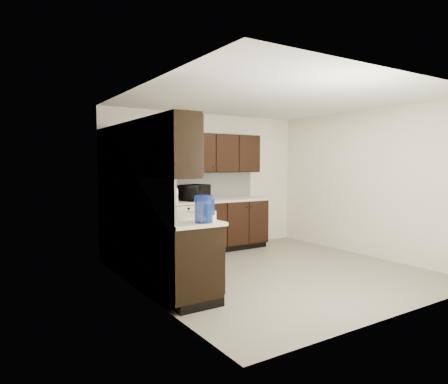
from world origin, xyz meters
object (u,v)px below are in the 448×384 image
object	(u,v)px
microwave	(194,193)
toaster_oven	(166,195)
blue_pitcher	(204,209)
storage_bin	(141,203)
sink	(170,221)

from	to	relation	value
microwave	toaster_oven	size ratio (longest dim) A/B	1.43
microwave	blue_pitcher	xyz separation A→B (m)	(-1.16, -2.36, 0.01)
microwave	toaster_oven	world-z (taller)	microwave
storage_bin	sink	bearing A→B (deg)	-89.30
sink	blue_pitcher	xyz separation A→B (m)	(0.08, -0.69, 0.21)
toaster_oven	sink	bearing A→B (deg)	-103.64
blue_pitcher	microwave	bearing A→B (deg)	50.20
blue_pitcher	storage_bin	bearing A→B (deg)	79.48
toaster_oven	blue_pitcher	distance (m)	2.52
blue_pitcher	toaster_oven	bearing A→B (deg)	61.40
toaster_oven	storage_bin	xyz separation A→B (m)	(-0.74, -0.81, -0.03)
sink	storage_bin	bearing A→B (deg)	90.70
microwave	blue_pitcher	world-z (taller)	blue_pitcher
sink	microwave	xyz separation A→B (m)	(1.24, 1.67, 0.20)
microwave	storage_bin	bearing A→B (deg)	-171.30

